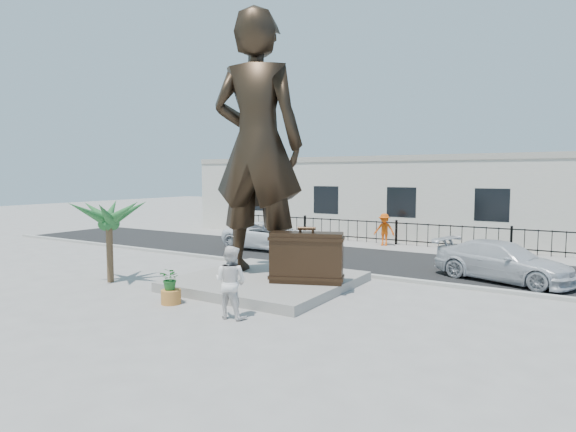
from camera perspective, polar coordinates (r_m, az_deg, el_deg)
name	(u,v)px	position (r m, az deg, el deg)	size (l,w,h in m)	color
ground	(253,298)	(14.57, -4.19, -9.63)	(100.00, 100.00, 0.00)	#9E9991
street	(360,258)	(21.42, 8.48, -4.96)	(40.00, 7.00, 0.01)	black
curb	(323,270)	(18.30, 4.14, -6.43)	(40.00, 0.25, 0.12)	#A5A399
far_sidewalk	(391,247)	(25.11, 12.09, -3.56)	(40.00, 2.50, 0.02)	#9E9991
plinth	(267,281)	(16.01, -2.49, -7.74)	(5.20, 5.20, 0.30)	gray
fence	(396,233)	(25.78, 12.71, -2.03)	(22.00, 0.10, 1.20)	black
building	(420,199)	(29.64, 15.41, 1.91)	(28.00, 7.00, 4.40)	silver
statue	(257,145)	(16.38, -3.68, 8.43)	(3.18, 2.09, 8.73)	black
suitcase	(307,258)	(15.00, 2.21, -4.94)	(2.24, 0.71, 1.58)	black
tourist	(231,282)	(12.43, -6.80, -7.77)	(0.90, 0.70, 1.86)	white
car_white	(272,236)	(23.43, -1.87, -2.37)	(2.26, 4.90, 1.36)	white
car_silver	(503,261)	(18.19, 24.14, -4.93)	(1.88, 4.63, 1.34)	silver
worker	(384,230)	(25.21, 11.34, -1.58)	(1.07, 0.62, 1.66)	#DA500B
palm_tree	(111,282)	(17.64, -20.27, -7.35)	(1.80, 1.80, 3.20)	#205827
planter	(171,297)	(14.22, -13.69, -9.29)	(0.56, 0.56, 0.40)	#BB7531
shrub	(171,279)	(14.10, -13.74, -7.24)	(0.58, 0.50, 0.64)	#206427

